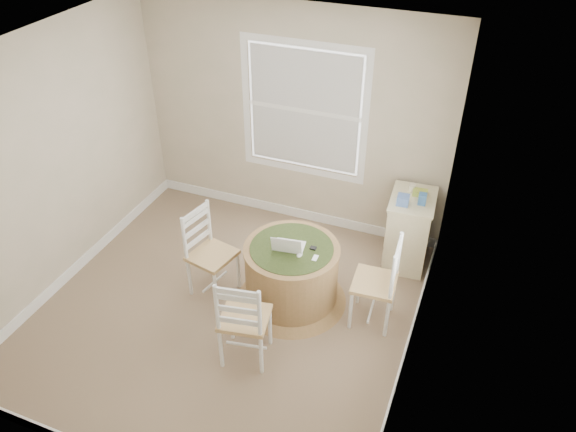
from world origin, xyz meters
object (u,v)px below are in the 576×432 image
at_px(chair_right, 375,282).
at_px(corner_chest, 408,230).
at_px(chair_near, 245,317).
at_px(chair_left, 212,255).
at_px(laptop, 289,246).
at_px(round_table, 292,272).

height_order(chair_right, corner_chest, chair_right).
xyz_separation_m(chair_right, corner_chest, (0.12, 1.02, -0.06)).
bearing_deg(corner_chest, chair_near, -123.37).
bearing_deg(chair_left, corner_chest, -42.67).
relative_size(chair_left, laptop, 2.92).
xyz_separation_m(chair_near, laptop, (0.09, 0.82, 0.22)).
height_order(round_table, corner_chest, corner_chest).
height_order(chair_near, chair_right, same).
xyz_separation_m(chair_left, corner_chest, (1.74, 1.22, -0.06)).
relative_size(chair_right, laptop, 2.92).
bearing_deg(chair_right, round_table, -91.41).
height_order(chair_near, corner_chest, chair_near).
distance_m(round_table, chair_right, 0.83).
relative_size(chair_right, corner_chest, 1.14).
distance_m(chair_left, corner_chest, 2.12).
height_order(round_table, chair_near, chair_near).
relative_size(round_table, chair_near, 1.18).
distance_m(chair_left, chair_near, 0.95).
xyz_separation_m(round_table, chair_right, (0.83, 0.03, 0.11)).
xyz_separation_m(round_table, laptop, (-0.03, -0.02, 0.33)).
bearing_deg(chair_near, corner_chest, -129.72).
distance_m(chair_right, laptop, 0.88).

